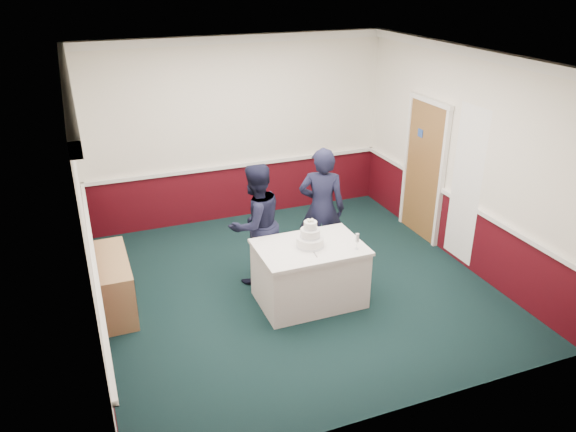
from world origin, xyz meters
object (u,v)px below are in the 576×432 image
object	(u,v)px
wedding_cake	(310,238)
person_woman	(322,209)
person_man	(256,224)
champagne_flute	(357,239)
sideboard	(114,284)
cake_table	(309,273)
cake_knife	(314,253)

from	to	relation	value
wedding_cake	person_woman	bearing A→B (deg)	57.12
wedding_cake	person_man	size ratio (longest dim) A/B	0.22
champagne_flute	sideboard	bearing A→B (deg)	160.60
wedding_cake	person_man	bearing A→B (deg)	121.05
cake_table	wedding_cake	world-z (taller)	wedding_cake
cake_table	wedding_cake	size ratio (longest dim) A/B	3.63
wedding_cake	person_woman	world-z (taller)	person_woman
cake_table	wedding_cake	xyz separation A→B (m)	(-0.00, 0.00, 0.50)
wedding_cake	cake_knife	size ratio (longest dim) A/B	1.65
champagne_flute	person_woman	size ratio (longest dim) A/B	0.12
cake_table	champagne_flute	world-z (taller)	champagne_flute
wedding_cake	champagne_flute	size ratio (longest dim) A/B	1.78
sideboard	cake_knife	xyz separation A→B (m)	(2.29, -0.91, 0.44)
champagne_flute	person_woman	distance (m)	1.09
person_woman	wedding_cake	bearing A→B (deg)	84.71
cake_table	person_man	size ratio (longest dim) A/B	0.79
person_woman	champagne_flute	bearing A→B (deg)	116.35
cake_table	person_woman	size ratio (longest dim) A/B	0.75
sideboard	person_woman	xyz separation A→B (m)	(2.85, 0.10, 0.53)
wedding_cake	person_woman	distance (m)	0.96
sideboard	cake_table	size ratio (longest dim) A/B	0.91
sideboard	wedding_cake	world-z (taller)	wedding_cake
cake_table	cake_knife	bearing A→B (deg)	-98.53
person_man	sideboard	bearing A→B (deg)	-17.28
cake_knife	champagne_flute	bearing A→B (deg)	-3.30
champagne_flute	person_woman	xyz separation A→B (m)	(0.02, 1.09, -0.05)
cake_table	person_woman	bearing A→B (deg)	57.12
cake_table	person_woman	distance (m)	1.08
wedding_cake	champagne_flute	world-z (taller)	wedding_cake
cake_table	person_man	distance (m)	0.98
champagne_flute	person_man	world-z (taller)	person_man
sideboard	person_woman	distance (m)	2.90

